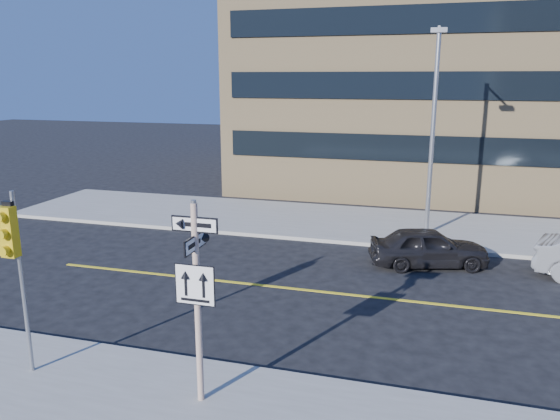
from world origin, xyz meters
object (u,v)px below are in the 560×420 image
(streetlight_a, at_px, (433,120))
(traffic_signal, at_px, (12,246))
(sign_pole, at_px, (197,292))
(parked_car_a, at_px, (429,247))

(streetlight_a, bearing_deg, traffic_signal, -120.80)
(traffic_signal, bearing_deg, streetlight_a, 59.20)
(sign_pole, height_order, parked_car_a, sign_pole)
(parked_car_a, height_order, streetlight_a, streetlight_a)
(traffic_signal, distance_m, parked_car_a, 13.11)
(parked_car_a, bearing_deg, traffic_signal, 124.43)
(sign_pole, relative_size, parked_car_a, 1.02)
(traffic_signal, relative_size, parked_car_a, 1.00)
(parked_car_a, xyz_separation_m, streetlight_a, (-0.14, 3.42, 4.07))
(sign_pole, distance_m, parked_car_a, 10.83)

